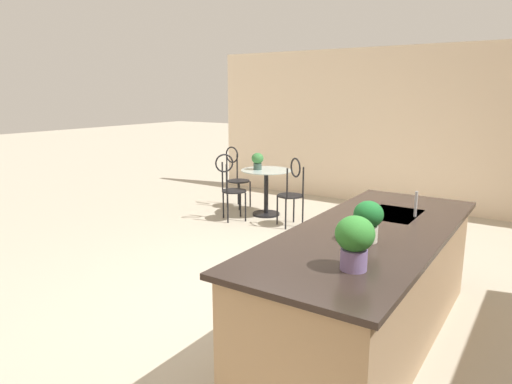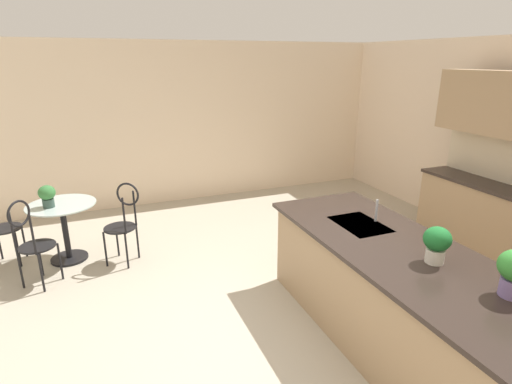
{
  "view_description": "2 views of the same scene",
  "coord_description": "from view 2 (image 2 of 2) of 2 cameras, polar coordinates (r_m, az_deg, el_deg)",
  "views": [
    {
      "loc": [
        3.59,
        1.97,
        1.95
      ],
      "look_at": [
        -0.59,
        -0.8,
        0.85
      ],
      "focal_mm": 32.05,
      "sensor_mm": 36.0,
      "label": 1
    },
    {
      "loc": [
        2.69,
        -1.41,
        2.42
      ],
      "look_at": [
        -1.47,
        0.28,
        0.94
      ],
      "focal_mm": 28.52,
      "sensor_mm": 36.0,
      "label": 2
    }
  ],
  "objects": [
    {
      "name": "potted_plant_on_table",
      "position": [
        5.36,
        -27.24,
        -0.36
      ],
      "size": [
        0.19,
        0.19,
        0.27
      ],
      "color": "#385147",
      "rests_on": "bistro_table"
    },
    {
      "name": "kitchen_island",
      "position": [
        3.82,
        18.74,
        -13.57
      ],
      "size": [
        2.8,
        1.06,
        0.92
      ],
      "color": "tan",
      "rests_on": "ground"
    },
    {
      "name": "chair_near_window",
      "position": [
        5.15,
        -18.12,
        -3.69
      ],
      "size": [
        0.53,
        0.53,
        1.04
      ],
      "color": "black",
      "rests_on": "ground"
    },
    {
      "name": "ground_plane",
      "position": [
        3.88,
        4.64,
        -20.38
      ],
      "size": [
        40.0,
        40.0,
        0.0
      ],
      "primitive_type": "plane",
      "color": "#B2A893"
    },
    {
      "name": "potted_plant_counter_near",
      "position": [
        3.4,
        24.03,
        -6.49
      ],
      "size": [
        0.21,
        0.21,
        0.29
      ],
      "color": "beige",
      "rests_on": "kitchen_island"
    },
    {
      "name": "chair_toward_desk",
      "position": [
        5.01,
        -28.98,
        -5.79
      ],
      "size": [
        0.53,
        0.53,
        1.04
      ],
      "color": "black",
      "rests_on": "ground"
    },
    {
      "name": "bistro_table",
      "position": [
        5.55,
        -25.25,
        -4.4
      ],
      "size": [
        0.8,
        0.8,
        0.74
      ],
      "color": "black",
      "rests_on": "ground"
    },
    {
      "name": "sink_faucet",
      "position": [
        4.06,
        16.54,
        -2.52
      ],
      "size": [
        0.02,
        0.02,
        0.22
      ],
      "primitive_type": "cylinder",
      "color": "#B2B5BA",
      "rests_on": "kitchen_island"
    },
    {
      "name": "back_counter_run",
      "position": [
        5.87,
        32.11,
        -3.79
      ],
      "size": [
        2.44,
        0.64,
        1.52
      ],
      "color": "tan",
      "rests_on": "ground"
    },
    {
      "name": "wall_left_window",
      "position": [
        7.17,
        -10.63,
        9.4
      ],
      "size": [
        0.12,
        7.8,
        2.7
      ],
      "primitive_type": "cube",
      "color": "beige",
      "rests_on": "ground"
    }
  ]
}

